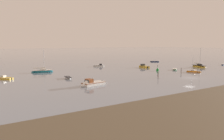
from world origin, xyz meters
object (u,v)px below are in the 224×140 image
(motorboat_moored_1, at_px, (90,84))
(mooring_post_left, at_px, (181,71))
(sailboat_moored_3, at_px, (42,71))
(mooring_post_near, at_px, (93,82))
(motorboat_moored_0, at_px, (4,78))
(motorboat_moored_2, at_px, (100,66))
(rowboat_moored_1, at_px, (175,69))
(channel_buoy, at_px, (158,70))
(sailboat_moored_0, at_px, (194,71))
(rowboat_moored_4, at_px, (155,61))
(rowboat_moored_3, at_px, (223,65))
(sailboat_moored_1, at_px, (199,66))
(rowboat_moored_0, at_px, (68,78))
(motorboat_moored_3, at_px, (143,67))
(mooring_post_right, at_px, (158,75))

(motorboat_moored_1, height_order, mooring_post_left, motorboat_moored_1)
(sailboat_moored_3, relative_size, mooring_post_near, 4.00)
(motorboat_moored_0, relative_size, motorboat_moored_2, 0.89)
(rowboat_moored_1, distance_m, channel_buoy, 7.53)
(sailboat_moored_0, bearing_deg, rowboat_moored_4, -53.12)
(channel_buoy, relative_size, mooring_post_near, 1.16)
(rowboat_moored_1, bearing_deg, rowboat_moored_3, 141.76)
(sailboat_moored_0, bearing_deg, sailboat_moored_1, -86.17)
(rowboat_moored_0, height_order, motorboat_moored_3, motorboat_moored_3)
(rowboat_moored_3, height_order, motorboat_moored_2, motorboat_moored_2)
(rowboat_moored_0, relative_size, mooring_post_near, 2.19)
(rowboat_moored_0, distance_m, sailboat_moored_3, 17.50)
(motorboat_moored_0, distance_m, sailboat_moored_3, 15.89)
(sailboat_moored_0, xyz_separation_m, motorboat_moored_3, (-4.31, 20.80, 0.09))
(motorboat_moored_0, height_order, motorboat_moored_3, motorboat_moored_3)
(mooring_post_left, xyz_separation_m, mooring_post_right, (-14.27, -3.75, 0.11))
(rowboat_moored_3, distance_m, sailboat_moored_3, 78.06)
(motorboat_moored_1, relative_size, motorboat_moored_3, 1.15)
(rowboat_moored_0, relative_size, rowboat_moored_4, 0.92)
(rowboat_moored_3, relative_size, mooring_post_right, 1.91)
(motorboat_moored_2, bearing_deg, rowboat_moored_4, 30.18)
(rowboat_moored_4, relative_size, mooring_post_right, 2.30)
(motorboat_moored_1, distance_m, motorboat_moored_2, 43.38)
(mooring_post_near, bearing_deg, channel_buoy, 20.73)
(rowboat_moored_3, bearing_deg, rowboat_moored_0, -22.33)
(mooring_post_near, height_order, mooring_post_right, mooring_post_right)
(motorboat_moored_0, xyz_separation_m, sailboat_moored_0, (55.92, -18.68, -0.01))
(rowboat_moored_3, xyz_separation_m, motorboat_moored_1, (-73.85, -11.64, 0.21))
(motorboat_moored_0, height_order, sailboat_moored_1, sailboat_moored_1)
(sailboat_moored_1, height_order, motorboat_moored_2, sailboat_moored_1)
(mooring_post_left, bearing_deg, rowboat_moored_1, 54.95)
(motorboat_moored_1, height_order, sailboat_moored_3, sailboat_moored_3)
(motorboat_moored_0, relative_size, mooring_post_near, 2.15)
(sailboat_moored_1, bearing_deg, motorboat_moored_1, -64.67)
(channel_buoy, bearing_deg, rowboat_moored_1, -10.82)
(rowboat_moored_4, height_order, motorboat_moored_3, motorboat_moored_3)
(motorboat_moored_1, bearing_deg, mooring_post_right, 170.40)
(motorboat_moored_0, relative_size, channel_buoy, 1.86)
(motorboat_moored_2, xyz_separation_m, mooring_post_near, (-23.49, -36.52, 0.59))
(motorboat_moored_1, bearing_deg, motorboat_moored_2, -133.37)
(sailboat_moored_3, height_order, channel_buoy, sailboat_moored_3)
(motorboat_moored_0, bearing_deg, sailboat_moored_1, -136.23)
(motorboat_moored_3, bearing_deg, motorboat_moored_0, 100.87)
(motorboat_moored_2, xyz_separation_m, mooring_post_left, (11.98, -32.32, 0.50))
(sailboat_moored_0, bearing_deg, motorboat_moored_2, 0.27)
(motorboat_moored_1, bearing_deg, motorboat_moored_0, -64.68)
(motorboat_moored_0, height_order, rowboat_moored_4, motorboat_moored_0)
(rowboat_moored_4, bearing_deg, motorboat_moored_1, 87.23)
(channel_buoy, bearing_deg, mooring_post_left, -72.44)
(rowboat_moored_3, height_order, channel_buoy, channel_buoy)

